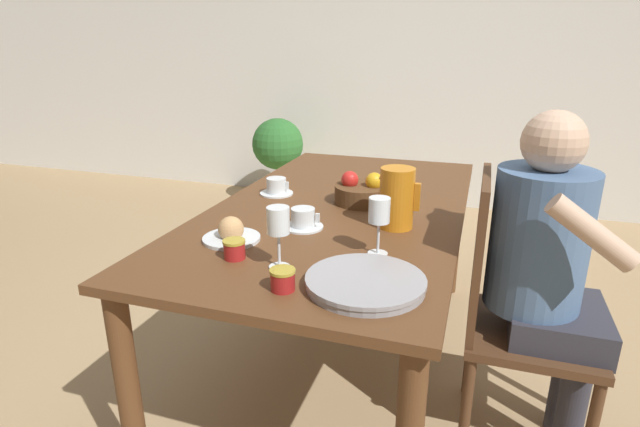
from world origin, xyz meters
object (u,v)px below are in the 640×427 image
chair_person_side (509,310)px  bread_plate (231,233)px  red_pitcher (397,198)px  teacup_across (276,187)px  teacup_near_person (303,219)px  fruit_bowl (362,192)px  wine_glass_juice (379,214)px  person_seated (547,262)px  serving_tray (365,283)px  wine_glass_water (278,224)px  jam_jar_red (234,248)px  potted_plant (278,151)px  jam_jar_amber (283,279)px

chair_person_side → bread_plate: 0.97m
red_pitcher → teacup_across: size_ratio=1.49×
teacup_near_person → fruit_bowl: fruit_bowl is taller
wine_glass_juice → teacup_near_person: bearing=153.5°
person_seated → fruit_bowl: person_seated is taller
teacup_across → fruit_bowl: 0.38m
chair_person_side → serving_tray: 0.65m
wine_glass_water → teacup_across: (-0.30, 0.69, -0.11)m
jam_jar_red → teacup_across: bearing=102.3°
red_pitcher → teacup_near_person: bearing=-160.4°
chair_person_side → person_seated: bearing=89.0°
wine_glass_juice → serving_tray: bearing=-86.2°
chair_person_side → jam_jar_red: 0.94m
wine_glass_water → fruit_bowl: 0.69m
teacup_across → potted_plant: teacup_across is taller
teacup_near_person → wine_glass_juice: bearing=-26.5°
wine_glass_water → potted_plant: 2.96m
red_pitcher → teacup_near_person: 0.34m
red_pitcher → teacup_across: bearing=156.4°
teacup_near_person → teacup_across: bearing=125.4°
chair_person_side → wine_glass_juice: size_ratio=5.24×
wine_glass_water → serving_tray: (0.26, -0.04, -0.12)m
teacup_across → teacup_near_person: bearing=-54.6°
red_pitcher → potted_plant: (-1.41, 2.26, -0.37)m
jam_jar_amber → bread_plate: bearing=137.3°
wine_glass_water → jam_jar_amber: (0.06, -0.12, -0.10)m
teacup_near_person → jam_jar_amber: teacup_near_person is taller
person_seated → potted_plant: 2.99m
person_seated → wine_glass_juice: 0.58m
chair_person_side → wine_glass_juice: 0.60m
wine_glass_juice → chair_person_side: bearing=27.8°
teacup_across → jam_jar_red: (0.14, -0.67, 0.00)m
person_seated → teacup_across: bearing=-105.1°
person_seated → fruit_bowl: 0.74m
wine_glass_juice → serving_tray: wine_glass_juice is taller
chair_person_side → jam_jar_red: size_ratio=13.98×
serving_tray → jam_jar_red: bearing=171.3°
red_pitcher → fruit_bowl: bearing=127.2°
red_pitcher → serving_tray: 0.49m
wine_glass_juice → teacup_across: wine_glass_juice is taller
chair_person_side → red_pitcher: bearing=-95.5°
chair_person_side → jam_jar_amber: (-0.60, -0.53, 0.27)m
serving_tray → teacup_near_person: bearing=129.8°
red_pitcher → teacup_across: (-0.56, 0.24, -0.08)m
fruit_bowl → jam_jar_red: bearing=-109.3°
wine_glass_water → jam_jar_red: 0.19m
jam_jar_amber → fruit_bowl: size_ratio=0.31×
wine_glass_juice → fruit_bowl: bearing=109.2°
teacup_near_person → fruit_bowl: (0.13, 0.35, 0.02)m
teacup_near_person → jam_jar_amber: 0.47m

